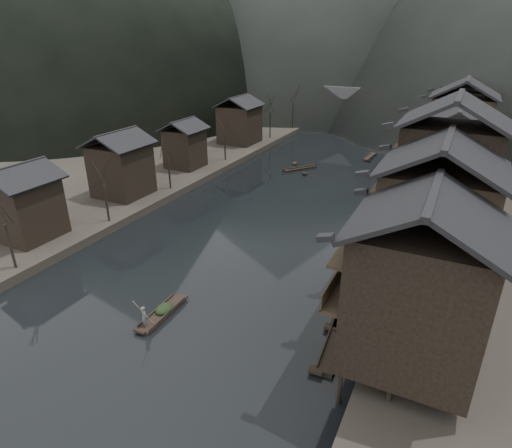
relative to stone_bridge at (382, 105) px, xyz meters
The scene contains 12 objects.
water 72.18m from the stone_bridge, 90.00° to the right, with size 300.00×300.00×0.00m, color black.
left_bank 47.64m from the stone_bridge, 137.56° to the right, with size 40.00×200.00×1.20m, color #2D2823.
stilt_houses 56.31m from the stone_bridge, 72.08° to the right, with size 9.00×67.60×16.38m.
left_houses 55.79m from the stone_bridge, 111.56° to the right, with size 8.10×53.20×8.73m.
bare_trees 44.13m from the stone_bridge, 112.67° to the right, with size 3.92×71.53×7.84m.
moored_sampans 47.03m from the stone_bridge, 75.12° to the right, with size 3.00×71.56×0.47m.
midriver_boats 19.35m from the stone_bridge, 93.55° to the right, with size 13.45×43.74×0.45m.
stone_bridge is the anchor object (origin of this frame).
hero_sampan 80.22m from the stone_bridge, 90.48° to the right, with size 1.31×5.54×0.44m.
cargo_heap 79.93m from the stone_bridge, 90.48° to the right, with size 1.21×1.59×0.73m, color black.
boatman 82.08m from the stone_bridge, 90.51° to the right, with size 0.67×0.44×1.83m, color #5D5D5F.
bamboo_pole 82.01m from the stone_bridge, 90.37° to the right, with size 0.06×0.06×3.79m, color #8C7A51.
Camera 1 is at (18.14, -29.67, 20.38)m, focal length 30.00 mm.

